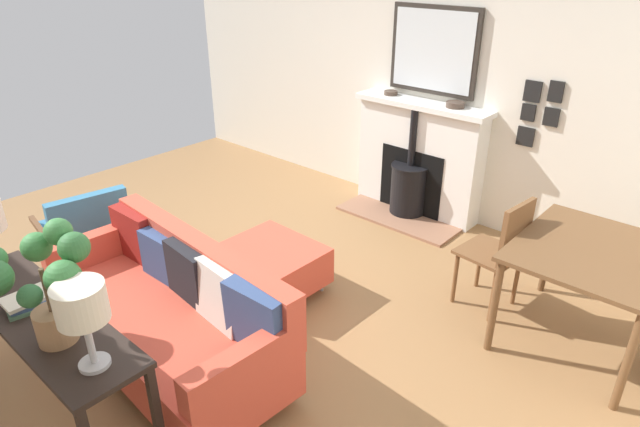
% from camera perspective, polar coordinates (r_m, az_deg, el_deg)
% --- Properties ---
extents(ground_plane, '(4.86, 6.30, 0.01)m').
position_cam_1_polar(ground_plane, '(4.37, -9.52, -8.15)').
color(ground_plane, olive).
extents(wall_left, '(0.12, 6.30, 2.85)m').
position_cam_1_polar(wall_left, '(5.54, 9.70, 15.33)').
color(wall_left, silver).
rests_on(wall_left, ground).
extents(fireplace, '(0.67, 1.38, 1.14)m').
position_cam_1_polar(fireplace, '(5.46, 10.16, 5.10)').
color(fireplace, '#93664C').
rests_on(fireplace, ground).
extents(mirror_over_mantel, '(0.04, 0.90, 0.79)m').
position_cam_1_polar(mirror_over_mantel, '(5.29, 11.93, 16.53)').
color(mirror_over_mantel, '#2D2823').
extents(mantel_bowl_near, '(0.14, 0.14, 0.04)m').
position_cam_1_polar(mantel_bowl_near, '(5.50, 7.51, 12.58)').
color(mantel_bowl_near, '#47382D').
rests_on(mantel_bowl_near, fireplace).
extents(mantel_bowl_far, '(0.17, 0.17, 0.05)m').
position_cam_1_polar(mantel_bowl_far, '(5.15, 14.13, 11.16)').
color(mantel_bowl_far, '#47382D').
rests_on(mantel_bowl_far, fireplace).
extents(sofa, '(0.89, 1.90, 0.79)m').
position_cam_1_polar(sofa, '(3.62, -15.42, -9.91)').
color(sofa, '#B2B2B7').
rests_on(sofa, ground).
extents(ottoman, '(0.67, 0.74, 0.38)m').
position_cam_1_polar(ottoman, '(4.20, -5.20, -5.45)').
color(ottoman, '#B2B2B7').
rests_on(ottoman, ground).
extents(armchair_accent, '(0.76, 0.67, 0.75)m').
position_cam_1_polar(armchair_accent, '(4.75, -23.54, -1.07)').
color(armchair_accent, brown).
rests_on(armchair_accent, ground).
extents(console_table, '(0.39, 1.53, 0.74)m').
position_cam_1_polar(console_table, '(3.22, -27.19, -10.72)').
color(console_table, black).
rests_on(console_table, ground).
extents(table_lamp_far_end, '(0.22, 0.22, 0.43)m').
position_cam_1_polar(table_lamp_far_end, '(2.54, -23.93, -9.02)').
color(table_lamp_far_end, '#B2B2B7').
rests_on(table_lamp_far_end, console_table).
extents(potted_plant, '(0.48, 0.43, 0.59)m').
position_cam_1_polar(potted_plant, '(2.74, -27.39, -6.08)').
color(potted_plant, '#99704C').
rests_on(potted_plant, console_table).
extents(book_stack, '(0.28, 0.24, 0.06)m').
position_cam_1_polar(book_stack, '(3.24, -28.29, -8.10)').
color(book_stack, '#4C7056').
rests_on(book_stack, console_table).
extents(dining_table, '(1.03, 0.90, 0.73)m').
position_cam_1_polar(dining_table, '(3.87, 26.82, -4.54)').
color(dining_table, brown).
rests_on(dining_table, ground).
extents(dining_chair_near_fireplace, '(0.44, 0.44, 0.89)m').
position_cam_1_polar(dining_chair_near_fireplace, '(4.06, 18.70, -3.42)').
color(dining_chair_near_fireplace, brown).
rests_on(dining_chair_near_fireplace, ground).
extents(photo_gallery_row, '(0.02, 0.32, 0.59)m').
position_cam_1_polar(photo_gallery_row, '(4.95, 22.07, 10.10)').
color(photo_gallery_row, black).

